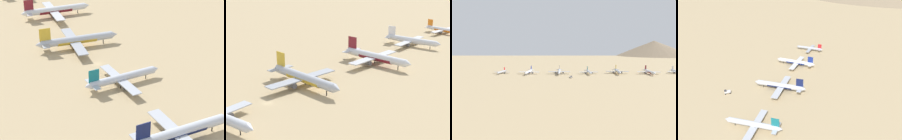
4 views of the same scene
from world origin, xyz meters
TOP-DOWN VIEW (x-y plane):
  - ground_plane at (0.00, 0.00)m, footprint 2258.89×2258.89m
  - parked_jet_4 at (-4.45, 25.55)m, footprint 50.97×41.33m
  - parked_jet_5 at (-2.63, 81.64)m, footprint 49.80×40.35m
  - parked_jet_6 at (-12.25, 135.83)m, footprint 44.35×36.12m
  - parked_jet_7 at (-15.96, 190.10)m, footprint 36.24×29.44m

SIDE VIEW (x-z plane):
  - ground_plane at x=0.00m, z-range 0.00..0.00m
  - parked_jet_7 at x=-15.96m, z-range -1.75..8.70m
  - parked_jet_6 at x=-12.25m, z-range -2.14..10.65m
  - parked_jet_5 at x=-2.63m, z-range -2.41..11.98m
  - parked_jet_4 at x=-4.45m, z-range -2.46..12.25m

